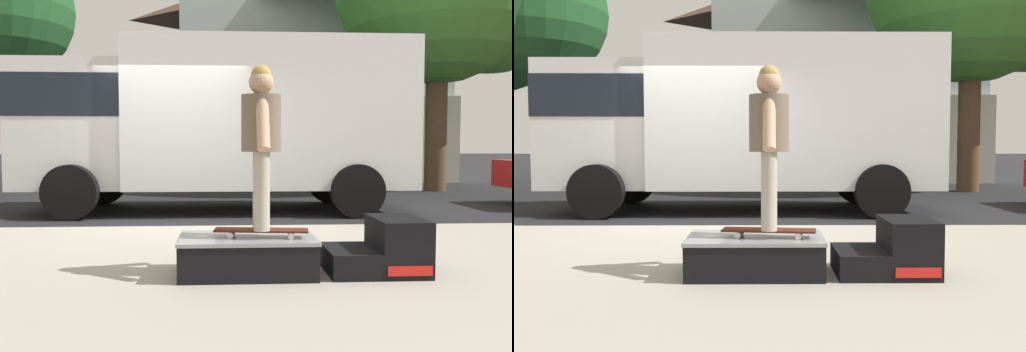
# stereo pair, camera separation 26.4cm
# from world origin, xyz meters

# --- Properties ---
(ground_plane) EXTENTS (140.00, 140.00, 0.00)m
(ground_plane) POSITION_xyz_m (0.00, 0.00, 0.00)
(ground_plane) COLOR black
(sidewalk_slab) EXTENTS (50.00, 5.00, 0.12)m
(sidewalk_slab) POSITION_xyz_m (0.00, -3.00, 0.06)
(sidewalk_slab) COLOR #A8A093
(sidewalk_slab) RESTS_ON ground
(skate_box) EXTENTS (1.15, 0.70, 0.32)m
(skate_box) POSITION_xyz_m (1.05, -3.26, 0.29)
(skate_box) COLOR black
(skate_box) RESTS_ON sidewalk_slab
(kicker_ramp) EXTENTS (0.83, 0.65, 0.47)m
(kicker_ramp) POSITION_xyz_m (2.22, -3.26, 0.31)
(kicker_ramp) COLOR black
(kicker_ramp) RESTS_ON sidewalk_slab
(skateboard) EXTENTS (0.80, 0.29, 0.07)m
(skateboard) POSITION_xyz_m (1.17, -3.31, 0.50)
(skateboard) COLOR #4C1E14
(skateboard) RESTS_ON skate_box
(skater_kid) EXTENTS (0.33, 0.70, 1.36)m
(skater_kid) POSITION_xyz_m (1.17, -3.31, 1.31)
(skater_kid) COLOR #B7AD99
(skater_kid) RESTS_ON skateboard
(box_truck) EXTENTS (6.91, 2.63, 3.05)m
(box_truck) POSITION_xyz_m (0.70, 2.20, 1.70)
(box_truck) COLOR white
(box_truck) RESTS_ON ground
(house_behind) EXTENTS (9.54, 8.22, 8.40)m
(house_behind) POSITION_xyz_m (3.94, 13.28, 4.24)
(house_behind) COLOR silver
(house_behind) RESTS_ON ground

